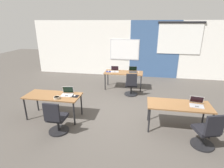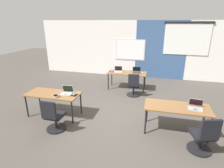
{
  "view_description": "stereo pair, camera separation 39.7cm",
  "coord_description": "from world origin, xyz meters",
  "views": [
    {
      "loc": [
        0.76,
        -4.95,
        2.73
      ],
      "look_at": [
        -0.16,
        0.26,
        0.86
      ],
      "focal_mm": 28.33,
      "sensor_mm": 36.0,
      "label": 1
    },
    {
      "loc": [
        1.15,
        -4.86,
        2.73
      ],
      "look_at": [
        -0.16,
        0.26,
        0.86
      ],
      "focal_mm": 28.33,
      "sensor_mm": 36.0,
      "label": 2
    }
  ],
  "objects": [
    {
      "name": "mouse_near_left_inner",
      "position": [
        -1.09,
        -0.57,
        0.74
      ],
      "size": [
        0.08,
        0.11,
        0.03
      ],
      "color": "#B2B2B7",
      "rests_on": "mousepad_near_left_inner"
    },
    {
      "name": "desk_near_right",
      "position": [
        1.75,
        -0.6,
        0.66
      ],
      "size": [
        1.6,
        0.7,
        0.72
      ],
      "color": "brown",
      "rests_on": "ground"
    },
    {
      "name": "chair_far_right",
      "position": [
        0.38,
        1.48,
        0.38
      ],
      "size": [
        0.52,
        0.56,
        0.92
      ],
      "rotation": [
        0.0,
        0.0,
        3.23
      ],
      "color": "black",
      "rests_on": "ground"
    },
    {
      "name": "snack_bowl",
      "position": [
        -1.52,
        -0.82,
        0.76
      ],
      "size": [
        0.18,
        0.18,
        0.06
      ],
      "color": "tan",
      "rests_on": "desk_near_left"
    },
    {
      "name": "mousepad_far_left",
      "position": [
        -0.64,
        2.18,
        0.72
      ],
      "size": [
        0.22,
        0.19,
        0.0
      ],
      "color": "navy",
      "rests_on": "desk_far_center"
    },
    {
      "name": "mouse_far_right",
      "position": [
        0.62,
        2.26,
        0.74
      ],
      "size": [
        0.09,
        0.11,
        0.03
      ],
      "color": "#B2B2B7",
      "rests_on": "desk_far_center"
    },
    {
      "name": "laptop_near_right_end",
      "position": [
        2.17,
        -0.59,
        0.77
      ],
      "size": [
        0.37,
        0.37,
        0.22
      ],
      "rotation": [
        0.0,
        0.0,
        -0.15
      ],
      "color": "#9E9EA3",
      "rests_on": "desk_near_right"
    },
    {
      "name": "ground_plane",
      "position": [
        0.0,
        0.0,
        0.0
      ],
      "size": [
        24.0,
        24.0,
        0.0
      ],
      "color": "#47423D"
    },
    {
      "name": "mousepad_near_left_inner",
      "position": [
        -1.09,
        -0.57,
        0.72
      ],
      "size": [
        0.22,
        0.19,
        0.0
      ],
      "color": "black",
      "rests_on": "desk_near_left"
    },
    {
      "name": "desk_far_center",
      "position": [
        0.0,
        2.2,
        0.66
      ],
      "size": [
        1.6,
        0.7,
        0.72
      ],
      "color": "brown",
      "rests_on": "ground"
    },
    {
      "name": "back_wall_assembly",
      "position": [
        0.05,
        4.2,
        1.41
      ],
      "size": [
        10.0,
        0.27,
        2.8
      ],
      "color": "silver",
      "rests_on": "ground"
    },
    {
      "name": "laptop_far_right",
      "position": [
        0.38,
        2.3,
        0.77
      ],
      "size": [
        0.37,
        0.35,
        0.22
      ],
      "rotation": [
        0.0,
        0.0,
        0.12
      ],
      "color": "#333338",
      "rests_on": "desk_far_center"
    },
    {
      "name": "laptop_far_left",
      "position": [
        -0.39,
        2.24,
        0.77
      ],
      "size": [
        0.37,
        0.34,
        0.23
      ],
      "rotation": [
        0.0,
        0.0,
        0.14
      ],
      "color": "silver",
      "rests_on": "desk_far_center"
    },
    {
      "name": "chair_near_left_inner",
      "position": [
        -1.31,
        -1.35,
        0.38
      ],
      "size": [
        0.52,
        0.54,
        0.92
      ],
      "rotation": [
        0.0,
        0.0,
        3.13
      ],
      "color": "black",
      "rests_on": "ground"
    },
    {
      "name": "mouse_far_left",
      "position": [
        -0.64,
        2.18,
        0.74
      ],
      "size": [
        0.07,
        0.11,
        0.03
      ],
      "color": "silver",
      "rests_on": "mousepad_far_left"
    },
    {
      "name": "chair_near_right_end",
      "position": [
        2.26,
        -1.29,
        0.38
      ],
      "size": [
        0.55,
        0.6,
        0.92
      ],
      "rotation": [
        0.0,
        0.0,
        3.44
      ],
      "color": "black",
      "rests_on": "ground"
    },
    {
      "name": "laptop_near_left_inner",
      "position": [
        -1.34,
        -0.51,
        0.77
      ],
      "size": [
        0.36,
        0.33,
        0.23
      ],
      "rotation": [
        0.0,
        0.0,
        0.12
      ],
      "color": "#B7B7BC",
      "rests_on": "desk_near_left"
    },
    {
      "name": "desk_near_left",
      "position": [
        -1.75,
        -0.6,
        0.66
      ],
      "size": [
        1.6,
        0.7,
        0.72
      ],
      "color": "brown",
      "rests_on": "ground"
    }
  ]
}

